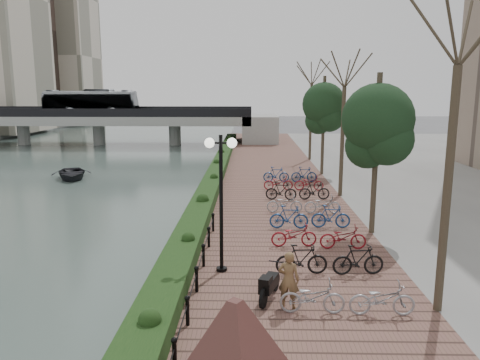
{
  "coord_description": "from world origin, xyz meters",
  "views": [
    {
      "loc": [
        2.97,
        -9.81,
        6.28
      ],
      "look_at": [
        2.44,
        12.63,
        2.0
      ],
      "focal_mm": 35.0,
      "sensor_mm": 36.0,
      "label": 1
    }
  ],
  "objects_px": {
    "motorcycle": "(270,283)",
    "boat": "(71,173)",
    "pedestrian": "(289,280)",
    "lamppost": "(221,173)"
  },
  "relations": [
    {
      "from": "lamppost",
      "to": "pedestrian",
      "type": "distance_m",
      "value": 4.08
    },
    {
      "from": "motorcycle",
      "to": "boat",
      "type": "relative_size",
      "value": 0.37
    },
    {
      "from": "motorcycle",
      "to": "lamppost",
      "type": "bearing_deg",
      "value": 144.51
    },
    {
      "from": "motorcycle",
      "to": "pedestrian",
      "type": "distance_m",
      "value": 0.78
    },
    {
      "from": "motorcycle",
      "to": "boat",
      "type": "bearing_deg",
      "value": 142.28
    },
    {
      "from": "motorcycle",
      "to": "pedestrian",
      "type": "bearing_deg",
      "value": -27.85
    },
    {
      "from": "motorcycle",
      "to": "boat",
      "type": "height_order",
      "value": "motorcycle"
    },
    {
      "from": "pedestrian",
      "to": "boat",
      "type": "distance_m",
      "value": 25.41
    },
    {
      "from": "lamppost",
      "to": "pedestrian",
      "type": "bearing_deg",
      "value": -52.86
    },
    {
      "from": "boat",
      "to": "motorcycle",
      "type": "bearing_deg",
      "value": -78.15
    }
  ]
}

